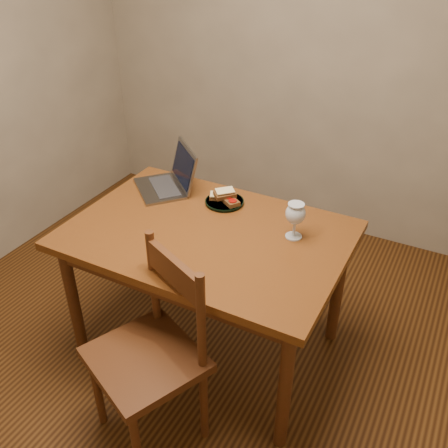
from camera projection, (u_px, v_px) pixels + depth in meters
The scene contains 10 objects.
floor at pixel (191, 354), 2.69m from camera, with size 3.20×3.20×0.02m, color black.
back_wall at pixel (314, 43), 3.19m from camera, with size 3.20×0.02×2.60m, color gray.
table at pixel (207, 246), 2.40m from camera, with size 1.30×0.90×0.74m.
chair at pixel (150, 347), 2.05m from camera, with size 0.57×0.56×0.47m.
plate at pixel (224, 202), 2.57m from camera, with size 0.20×0.20×0.02m, color black.
sandwich_cheese at pixel (220, 196), 2.58m from camera, with size 0.10×0.06×0.03m, color #381E0C, non-canonical shape.
sandwich_tomato at pixel (230, 200), 2.53m from camera, with size 0.10×0.06×0.03m, color #381E0C, non-canonical shape.
sandwich_top at pixel (225, 193), 2.55m from camera, with size 0.11×0.06×0.03m, color #381E0C, non-canonical shape.
milk_glass at pixel (295, 221), 2.26m from camera, with size 0.09×0.09×0.18m, color white, non-canonical shape.
laptop at pixel (171, 178), 2.69m from camera, with size 0.42×0.42×0.23m.
Camera 1 is at (1.04, -1.59, 2.03)m, focal length 40.00 mm.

